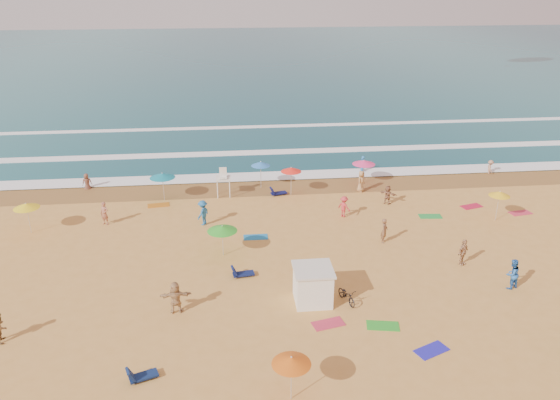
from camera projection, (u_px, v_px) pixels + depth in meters
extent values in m
plane|color=gold|center=(330.00, 254.00, 36.07)|extent=(220.00, 220.00, 0.00)
cube|color=#0C4756|center=(254.00, 61.00, 113.05)|extent=(220.00, 140.00, 0.18)
plane|color=olive|center=(303.00, 186.00, 47.52)|extent=(220.00, 220.00, 0.00)
cube|color=white|center=(299.00, 175.00, 49.78)|extent=(200.00, 2.20, 0.05)
cube|color=white|center=(290.00, 152.00, 56.19)|extent=(200.00, 1.60, 0.05)
cube|color=white|center=(280.00, 126.00, 65.35)|extent=(200.00, 1.20, 0.05)
cube|color=white|center=(313.00, 286.00, 30.58)|extent=(2.00, 2.00, 2.00)
cube|color=silver|center=(313.00, 269.00, 30.17)|extent=(2.20, 2.20, 0.12)
imported|color=black|center=(347.00, 295.00, 30.70)|extent=(1.12, 1.81, 0.90)
cone|color=green|center=(222.00, 228.00, 35.21)|extent=(1.95, 1.95, 0.35)
cone|color=yellow|center=(500.00, 194.00, 40.09)|extent=(1.54, 1.54, 0.35)
cone|color=yellow|center=(26.00, 206.00, 38.22)|extent=(1.79, 1.79, 0.35)
cone|color=blue|center=(261.00, 164.00, 46.33)|extent=(1.62, 1.62, 0.35)
cone|color=#D95C12|center=(291.00, 360.00, 23.10)|extent=(1.71, 1.71, 0.35)
cone|color=#FF271A|center=(291.00, 169.00, 44.72)|extent=(1.69, 1.69, 0.35)
cone|color=#F4367D|center=(364.00, 162.00, 47.25)|extent=(1.99, 1.99, 0.35)
cone|color=#11798F|center=(162.00, 175.00, 43.68)|extent=(2.04, 2.04, 0.35)
cube|color=#0F1F4C|center=(144.00, 376.00, 25.00)|extent=(1.41, 0.97, 0.34)
cube|color=#0E194A|center=(244.00, 274.00, 33.41)|extent=(1.36, 0.73, 0.34)
cube|color=#0E1147|center=(279.00, 193.00, 45.53)|extent=(1.40, 0.86, 0.34)
cube|color=#1C74B4|center=(256.00, 237.00, 38.35)|extent=(1.71, 0.87, 0.03)
cube|color=green|center=(383.00, 326.00, 28.79)|extent=(1.83, 1.16, 0.03)
cube|color=#C36815|center=(158.00, 205.00, 43.57)|extent=(1.79, 1.06, 0.03)
cube|color=#C12D49|center=(328.00, 324.00, 28.95)|extent=(1.85, 1.23, 0.03)
cube|color=#BC1738|center=(471.00, 206.00, 43.34)|extent=(1.87, 1.29, 0.03)
cube|color=#231DBA|center=(431.00, 350.00, 26.93)|extent=(1.90, 1.47, 0.03)
cube|color=green|center=(430.00, 216.00, 41.60)|extent=(1.77, 1.02, 0.03)
cube|color=#CE3049|center=(520.00, 213.00, 42.18)|extent=(1.81, 1.11, 0.03)
imported|color=red|center=(344.00, 207.00, 41.27)|extent=(1.17, 1.21, 1.66)
imported|color=#A9644E|center=(104.00, 213.00, 39.98)|extent=(0.76, 0.66, 1.76)
imported|color=tan|center=(463.00, 252.00, 34.49)|extent=(1.09, 0.95, 1.76)
imported|color=tan|center=(490.00, 168.00, 50.22)|extent=(0.76, 1.08, 1.53)
imported|color=tan|center=(361.00, 181.00, 45.96)|extent=(1.02, 1.07, 1.84)
imported|color=brown|center=(1.00, 327.00, 27.36)|extent=(0.73, 0.88, 1.65)
imported|color=tan|center=(176.00, 297.00, 29.62)|extent=(1.76, 0.64, 1.87)
imported|color=brown|center=(384.00, 231.00, 37.36)|extent=(0.67, 0.76, 1.75)
imported|color=#9E6748|center=(388.00, 195.00, 43.60)|extent=(1.40, 1.25, 1.54)
imported|color=blue|center=(512.00, 274.00, 31.89)|extent=(1.11, 0.99, 1.88)
imported|color=brown|center=(87.00, 183.00, 46.70)|extent=(0.90, 0.71, 1.62)
imported|color=#2A7BC4|center=(362.00, 166.00, 50.40)|extent=(0.65, 0.78, 1.85)
imported|color=#22639E|center=(203.00, 213.00, 39.95)|extent=(1.24, 1.41, 1.89)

